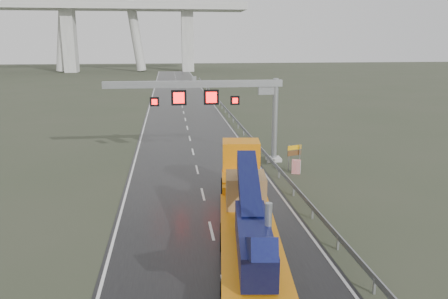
{
  "coord_description": "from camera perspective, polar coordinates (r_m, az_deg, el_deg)",
  "views": [
    {
      "loc": [
        -2.12,
        -18.27,
        10.18
      ],
      "look_at": [
        1.43,
        9.78,
        3.2
      ],
      "focal_mm": 35.0,
      "sensor_mm": 36.0,
      "label": 1
    }
  ],
  "objects": [
    {
      "name": "striped_barrier",
      "position": [
        35.09,
        9.41,
        -2.23
      ],
      "size": [
        0.75,
        0.58,
        1.12
      ],
      "primitive_type": "cube",
      "rotation": [
        0.0,
        0.0,
        -0.39
      ],
      "color": "red",
      "rests_on": "ground"
    },
    {
      "name": "guardrail",
      "position": [
        49.87,
        2.4,
        2.9
      ],
      "size": [
        0.2,
        140.0,
        1.4
      ],
      "primitive_type": null,
      "color": "gray",
      "rests_on": "ground"
    },
    {
      "name": "road",
      "position": [
        59.18,
        -5.08,
        3.93
      ],
      "size": [
        11.0,
        200.0,
        0.02
      ],
      "primitive_type": "cube",
      "color": "black",
      "rests_on": "ground"
    },
    {
      "name": "heavy_haul_truck",
      "position": [
        23.6,
        2.99,
        -7.14
      ],
      "size": [
        4.89,
        19.13,
        4.45
      ],
      "rotation": [
        0.0,
        0.0,
        -0.12
      ],
      "color": "orange",
      "rests_on": "ground"
    },
    {
      "name": "ground",
      "position": [
        21.02,
        -0.54,
        -15.1
      ],
      "size": [
        400.0,
        400.0,
        0.0
      ],
      "primitive_type": "plane",
      "color": "#313928",
      "rests_on": "ground"
    },
    {
      "name": "sign_gantry",
      "position": [
        36.79,
        -0.58,
        6.74
      ],
      "size": [
        14.9,
        1.2,
        7.42
      ],
      "color": "#B0B0AB",
      "rests_on": "ground"
    },
    {
      "name": "exit_sign_pair",
      "position": [
        35.55,
        9.17,
        -0.41
      ],
      "size": [
        1.22,
        0.44,
        2.17
      ],
      "rotation": [
        0.0,
        0.0,
        0.31
      ],
      "color": "gray",
      "rests_on": "ground"
    }
  ]
}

